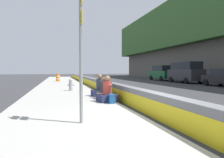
% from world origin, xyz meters
% --- Properties ---
extents(ground_plane, '(160.00, 160.00, 0.00)m').
position_xyz_m(ground_plane, '(0.00, 0.00, 0.00)').
color(ground_plane, '#353538').
rests_on(ground_plane, ground).
extents(sidewalk_strip, '(80.00, 4.40, 0.14)m').
position_xyz_m(sidewalk_strip, '(0.00, 2.65, 0.07)').
color(sidewalk_strip, '#A8A59E').
rests_on(sidewalk_strip, ground_plane).
extents(jersey_barrier, '(76.00, 0.45, 0.85)m').
position_xyz_m(jersey_barrier, '(0.00, 0.00, 0.42)').
color(jersey_barrier, slate).
rests_on(jersey_barrier, ground_plane).
extents(route_sign_post, '(0.44, 0.09, 3.60)m').
position_xyz_m(route_sign_post, '(-0.05, 2.40, 2.21)').
color(route_sign_post, gray).
rests_on(route_sign_post, sidewalk_strip).
extents(fire_hydrant, '(0.26, 0.46, 0.88)m').
position_xyz_m(fire_hydrant, '(8.77, 2.16, 0.59)').
color(fire_hydrant, gray).
rests_on(fire_hydrant, sidewalk_strip).
extents(seated_person_foreground, '(0.87, 0.97, 1.18)m').
position_xyz_m(seated_person_foreground, '(3.37, 0.85, 0.51)').
color(seated_person_foreground, '#23284C').
rests_on(seated_person_foreground, sidewalk_strip).
extents(seated_person_middle, '(0.80, 0.90, 1.11)m').
position_xyz_m(seated_person_middle, '(4.42, 0.74, 0.49)').
color(seated_person_middle, '#706651').
rests_on(seated_person_middle, sidewalk_strip).
extents(seated_person_rear, '(0.81, 0.93, 1.21)m').
position_xyz_m(seated_person_rear, '(5.41, 0.78, 0.52)').
color(seated_person_rear, '#23284C').
rests_on(seated_person_rear, sidewalk_strip).
extents(backpack, '(0.32, 0.28, 0.40)m').
position_xyz_m(backpack, '(2.84, 0.79, 0.33)').
color(backpack, navy).
rests_on(backpack, sidewalk_strip).
extents(construction_barrel, '(0.54, 0.54, 0.95)m').
position_xyz_m(construction_barrel, '(21.28, 3.01, 0.62)').
color(construction_barrel, orange).
rests_on(construction_barrel, sidewalk_strip).
extents(parked_car_fourth, '(5.12, 2.14, 2.56)m').
position_xyz_m(parked_car_fourth, '(16.20, -12.14, 1.35)').
color(parked_car_fourth, '#28282D').
rests_on(parked_car_fourth, ground_plane).
extents(parked_car_midline, '(4.86, 2.19, 2.28)m').
position_xyz_m(parked_car_midline, '(22.23, -12.21, 1.18)').
color(parked_car_midline, '#145128').
rests_on(parked_car_midline, ground_plane).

